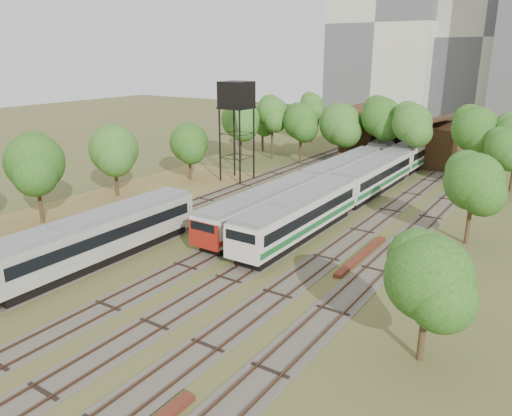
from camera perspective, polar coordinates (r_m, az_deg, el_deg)
The scene contains 15 objects.
ground at distance 30.12m, azimuth -18.74°, elevation -14.06°, with size 240.00×240.00×0.00m, color #475123.
dry_grass_patch at distance 47.94m, azimuth -24.60°, elevation -2.78°, with size 14.00×60.00×0.04m, color brown.
tracks at distance 48.04m, azimuth 4.67°, elevation -1.13°, with size 24.60×80.00×0.19m.
railcar_red_set at distance 52.21m, azimuth 6.03°, elevation 2.39°, with size 2.80×34.58×3.45m.
railcar_green_set at distance 57.82m, azimuth 13.33°, elevation 3.68°, with size 3.07×52.08×3.79m.
railcar_rear at distance 76.86m, azimuth 15.64°, elevation 6.73°, with size 2.87×16.08×3.54m.
old_grey_coach at distance 39.26m, azimuth -17.50°, elevation -3.10°, with size 3.04×18.00×3.76m.
water_tower at distance 60.78m, azimuth -2.26°, elevation 12.51°, with size 3.46×3.46×11.96m.
rail_pile_far at distance 39.76m, azimuth 11.97°, elevation -5.34°, with size 0.57×9.08×0.30m, color #60291B.
maintenance_shed at distance 77.24m, azimuth 16.63°, elevation 7.49°, with size 16.45×11.55×7.58m.
tree_band_left at distance 57.74m, azimuth -12.83°, elevation 7.30°, with size 8.38×75.28×8.88m.
tree_band_far at distance 67.24m, azimuth 14.58°, elevation 9.22°, with size 37.54×8.03×9.61m.
tree_band_right at distance 42.76m, azimuth 23.94°, elevation 2.11°, with size 6.15×40.40×7.64m.
tower_left at distance 116.89m, azimuth 14.89°, elevation 19.68°, with size 22.00×16.00×42.00m, color beige.
tower_centre at distance 116.59m, azimuth 25.35°, elevation 17.17°, with size 20.00×18.00×36.00m, color #B4B2A3.
Camera 1 is at (21.23, -14.96, 15.26)m, focal length 35.00 mm.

